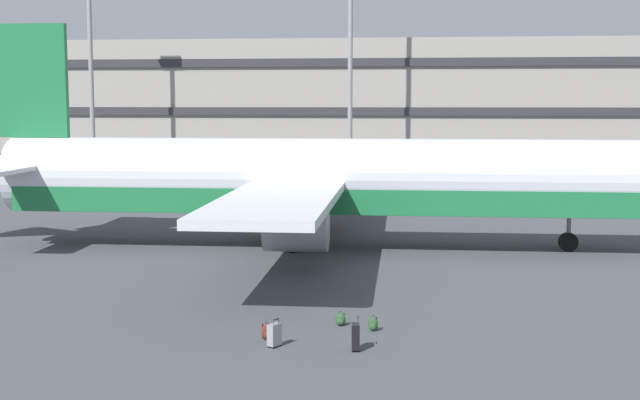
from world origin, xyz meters
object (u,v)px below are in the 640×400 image
at_px(backpack_silver, 267,332).
at_px(backpack_small, 373,324).
at_px(airliner, 314,180).
at_px(suitcase_large, 274,335).
at_px(suitcase_navy, 356,336).
at_px(backpack_red, 340,320).

height_order(backpack_silver, backpack_small, backpack_silver).
xyz_separation_m(airliner, backpack_small, (3.60, -15.11, -3.05)).
xyz_separation_m(backpack_silver, backpack_small, (3.10, 1.37, -0.03)).
bearing_deg(backpack_small, airliner, 103.39).
bearing_deg(backpack_small, suitcase_large, -143.49).
relative_size(suitcase_navy, backpack_silver, 1.78).
xyz_separation_m(suitcase_large, suitcase_navy, (2.36, -0.12, 0.05)).
xyz_separation_m(backpack_small, backpack_red, (-1.05, 0.53, -0.02)).
relative_size(backpack_silver, backpack_small, 1.12).
height_order(airliner, backpack_silver, airliner).
xyz_separation_m(airliner, suitcase_large, (0.84, -17.15, -2.90)).
xyz_separation_m(suitcase_navy, backpack_red, (-0.66, 2.69, -0.22)).
bearing_deg(airliner, backpack_small, -76.61).
xyz_separation_m(airliner, backpack_silver, (0.50, -16.47, -3.02)).
bearing_deg(backpack_red, suitcase_large, -123.56).
bearing_deg(backpack_small, suitcase_navy, -100.37).
bearing_deg(backpack_silver, suitcase_navy, -16.39).
bearing_deg(suitcase_large, backpack_small, 36.51).
distance_m(suitcase_large, backpack_red, 3.09).
height_order(backpack_silver, backpack_red, backpack_silver).
xyz_separation_m(suitcase_large, backpack_silver, (-0.34, 0.67, -0.12)).
height_order(suitcase_navy, backpack_red, suitcase_navy).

